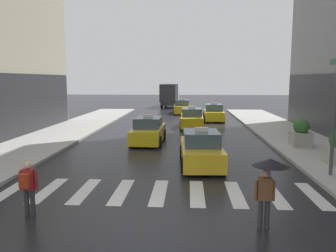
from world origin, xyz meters
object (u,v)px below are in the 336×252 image
Objects in this scene: taxi_fifth at (182,107)px; pedestrian_with_backpack at (28,185)px; pedestrian_with_umbrella at (268,174)px; planter_mid_block at (301,134)px; taxi_third at (192,119)px; taxi_fourth at (214,113)px; box_truck at (170,94)px; taxi_lead at (201,150)px; taxi_second at (148,131)px.

taxi_fifth is 2.78× the size of pedestrian_with_backpack.
pedestrian_with_umbrella is 1.21× the size of planter_mid_block.
pedestrian_with_umbrella is at bearing -3.51° from pedestrian_with_backpack.
pedestrian_with_umbrella is 1.18× the size of pedestrian_with_backpack.
taxi_third is 2.35× the size of pedestrian_with_umbrella.
taxi_fourth is 24.67m from pedestrian_with_backpack.
box_truck is 3.93× the size of pedestrian_with_umbrella.
taxi_fourth is at bearing 65.80° from taxi_third.
taxi_lead and taxi_second have the same top height.
taxi_second reaches higher than planter_mid_block.
box_truck is at bearing 98.10° from taxi_third.
taxi_third is 21.31m from box_truck.
taxi_lead is 2.88× the size of planter_mid_block.
box_truck is at bearing 101.60° from taxi_fifth.
box_truck is at bearing 107.83° from taxi_fourth.
planter_mid_block is (6.27, -8.25, 0.15)m from taxi_third.
taxi_fourth is at bearing 66.90° from taxi_second.
taxi_second is at bearing -112.30° from taxi_third.
taxi_third is 19.24m from pedestrian_with_umbrella.
taxi_second is at bearing 119.69° from taxi_lead.
pedestrian_with_backpack is 1.03× the size of planter_mid_block.
taxi_fifth is at bearing -78.40° from box_truck.
taxi_fifth is 21.19m from planter_mid_block.
taxi_third is 10.36m from planter_mid_block.
taxi_fourth reaches higher than pedestrian_with_backpack.
pedestrian_with_umbrella reaches higher than taxi_second.
taxi_third is at bearing -114.20° from taxi_fourth.
taxi_third is at bearing 127.23° from planter_mid_block.
pedestrian_with_backpack is at bearing -136.92° from planter_mid_block.
box_truck is (-5.20, 16.17, 1.13)m from taxi_fourth.
taxi_second is (-3.14, 5.51, 0.00)m from taxi_lead.
box_truck is at bearing 90.36° from taxi_second.
taxi_lead reaches higher than pedestrian_with_backpack.
box_truck is 30.76m from planter_mid_block.
taxi_fourth is 24.04m from pedestrian_with_umbrella.
box_truck is (-3.31, 33.46, 1.13)m from taxi_lead.
taxi_fifth is (-1.38, 24.03, 0.00)m from taxi_lead.
taxi_second is 0.60× the size of box_truck.
taxi_fifth is at bearing 110.24° from planter_mid_block.
pedestrian_with_umbrella is 6.79m from pedestrian_with_backpack.
taxi_second is 1.01× the size of taxi_fourth.
planter_mid_block is at bearing -69.76° from taxi_fifth.
taxi_third and taxi_fourth have the same top height.
planter_mid_block is (5.95, 4.15, 0.15)m from taxi_lead.
taxi_lead is 0.60× the size of box_truck.
taxi_fourth is at bearing 107.19° from planter_mid_block.
planter_mid_block is at bearing -52.77° from taxi_third.
planter_mid_block is at bearing 43.08° from pedestrian_with_backpack.
pedestrian_with_umbrella reaches higher than taxi_third.
taxi_third is 19.36m from pedestrian_with_backpack.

